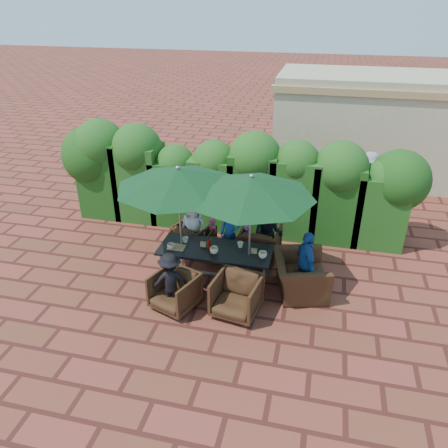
% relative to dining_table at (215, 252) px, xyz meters
% --- Properties ---
extents(ground, '(80.00, 80.00, 0.00)m').
position_rel_dining_table_xyz_m(ground, '(-0.14, 0.11, -0.67)').
color(ground, maroon).
rests_on(ground, ground).
extents(dining_table, '(2.30, 0.90, 0.75)m').
position_rel_dining_table_xyz_m(dining_table, '(0.00, 0.00, 0.00)').
color(dining_table, black).
rests_on(dining_table, ground).
extents(umbrella_left, '(2.46, 2.46, 2.46)m').
position_rel_dining_table_xyz_m(umbrella_left, '(-0.73, 0.03, 1.54)').
color(umbrella_left, gray).
rests_on(umbrella_left, ground).
extents(umbrella_right, '(2.43, 2.43, 2.46)m').
position_rel_dining_table_xyz_m(umbrella_right, '(0.71, -0.06, 1.54)').
color(umbrella_right, gray).
rests_on(umbrella_right, ground).
extents(chair_far_left, '(0.94, 0.91, 0.75)m').
position_rel_dining_table_xyz_m(chair_far_left, '(-0.81, 1.03, -0.30)').
color(chair_far_left, black).
rests_on(chair_far_left, ground).
extents(chair_far_mid, '(0.73, 0.70, 0.69)m').
position_rel_dining_table_xyz_m(chair_far_mid, '(-0.02, 0.90, -0.33)').
color(chair_far_mid, black).
rests_on(chair_far_mid, ground).
extents(chair_far_right, '(0.89, 0.85, 0.85)m').
position_rel_dining_table_xyz_m(chair_far_right, '(0.77, 1.06, -0.25)').
color(chair_far_right, black).
rests_on(chair_far_right, ground).
extents(chair_near_left, '(0.98, 0.95, 0.80)m').
position_rel_dining_table_xyz_m(chair_near_left, '(-0.53, -1.05, -0.28)').
color(chair_near_left, black).
rests_on(chair_near_left, ground).
extents(chair_near_right, '(0.94, 0.90, 0.85)m').
position_rel_dining_table_xyz_m(chair_near_right, '(0.65, -0.96, -0.25)').
color(chair_near_right, black).
rests_on(chair_near_right, ground).
extents(chair_end_right, '(1.02, 1.32, 1.02)m').
position_rel_dining_table_xyz_m(chair_end_right, '(1.74, 0.00, -0.16)').
color(chair_end_right, black).
rests_on(chair_end_right, ground).
extents(adult_far_left, '(0.67, 0.44, 1.28)m').
position_rel_dining_table_xyz_m(adult_far_left, '(-0.76, 0.98, -0.04)').
color(adult_far_left, silver).
rests_on(adult_far_left, ground).
extents(adult_far_mid, '(0.48, 0.41, 1.22)m').
position_rel_dining_table_xyz_m(adult_far_mid, '(0.10, 0.93, -0.06)').
color(adult_far_mid, '#1B4993').
rests_on(adult_far_mid, ground).
extents(adult_far_right, '(0.69, 0.45, 1.38)m').
position_rel_dining_table_xyz_m(adult_far_right, '(0.94, 0.96, 0.01)').
color(adult_far_right, black).
rests_on(adult_far_right, ground).
extents(adult_near_left, '(0.82, 0.58, 1.16)m').
position_rel_dining_table_xyz_m(adult_near_left, '(-0.60, -1.05, -0.09)').
color(adult_near_left, black).
rests_on(adult_near_left, ground).
extents(adult_end_right, '(0.68, 0.87, 1.33)m').
position_rel_dining_table_xyz_m(adult_end_right, '(1.83, 0.03, -0.01)').
color(adult_end_right, '#1B4993').
rests_on(adult_end_right, ground).
extents(child_left, '(0.38, 0.35, 0.84)m').
position_rel_dining_table_xyz_m(child_left, '(-0.36, 1.09, -0.25)').
color(child_left, '#C3456D').
rests_on(child_left, ground).
extents(child_right, '(0.35, 0.31, 0.83)m').
position_rel_dining_table_xyz_m(child_right, '(0.47, 0.98, -0.26)').
color(child_right, '#8C4595').
rests_on(child_right, ground).
extents(pedestrian_a, '(1.50, 0.67, 1.55)m').
position_rel_dining_table_xyz_m(pedestrian_a, '(1.18, 4.31, 0.10)').
color(pedestrian_a, green).
rests_on(pedestrian_a, ground).
extents(pedestrian_b, '(0.90, 0.76, 1.61)m').
position_rel_dining_table_xyz_m(pedestrian_b, '(2.28, 4.63, 0.13)').
color(pedestrian_b, '#C3456D').
rests_on(pedestrian_b, ground).
extents(pedestrian_c, '(1.11, 0.72, 1.60)m').
position_rel_dining_table_xyz_m(pedestrian_c, '(3.20, 4.42, 0.13)').
color(pedestrian_c, gray).
rests_on(pedestrian_c, ground).
extents(cup_a, '(0.14, 0.14, 0.11)m').
position_rel_dining_table_xyz_m(cup_a, '(-0.88, -0.19, 0.13)').
color(cup_a, beige).
rests_on(cup_a, dining_table).
extents(cup_b, '(0.13, 0.13, 0.12)m').
position_rel_dining_table_xyz_m(cup_b, '(-0.67, 0.11, 0.14)').
color(cup_b, beige).
rests_on(cup_b, dining_table).
extents(cup_c, '(0.18, 0.18, 0.14)m').
position_rel_dining_table_xyz_m(cup_c, '(0.02, -0.17, 0.14)').
color(cup_c, beige).
rests_on(cup_c, dining_table).
extents(cup_d, '(0.12, 0.12, 0.12)m').
position_rel_dining_table_xyz_m(cup_d, '(0.48, 0.18, 0.13)').
color(cup_d, beige).
rests_on(cup_d, dining_table).
extents(cup_e, '(0.17, 0.17, 0.13)m').
position_rel_dining_table_xyz_m(cup_e, '(0.99, -0.11, 0.14)').
color(cup_e, beige).
rests_on(cup_e, dining_table).
extents(ketchup_bottle, '(0.04, 0.04, 0.17)m').
position_rel_dining_table_xyz_m(ketchup_bottle, '(-0.14, 0.01, 0.16)').
color(ketchup_bottle, '#B20C0A').
rests_on(ketchup_bottle, dining_table).
extents(sauce_bottle, '(0.04, 0.04, 0.17)m').
position_rel_dining_table_xyz_m(sauce_bottle, '(-0.12, 0.07, 0.16)').
color(sauce_bottle, '#4C230C').
rests_on(sauce_bottle, dining_table).
extents(serving_tray, '(0.35, 0.25, 0.02)m').
position_rel_dining_table_xyz_m(serving_tray, '(-0.78, -0.13, 0.08)').
color(serving_tray, '#A78251').
rests_on(serving_tray, dining_table).
extents(number_block_left, '(0.12, 0.06, 0.10)m').
position_rel_dining_table_xyz_m(number_block_left, '(-0.26, 0.04, 0.13)').
color(number_block_left, tan).
rests_on(number_block_left, dining_table).
extents(number_block_right, '(0.12, 0.06, 0.10)m').
position_rel_dining_table_xyz_m(number_block_right, '(0.79, 0.02, 0.13)').
color(number_block_right, tan).
rests_on(number_block_right, dining_table).
extents(hedge_wall, '(9.10, 1.60, 2.59)m').
position_rel_dining_table_xyz_m(hedge_wall, '(-0.41, 2.43, 0.70)').
color(hedge_wall, '#143B10').
rests_on(hedge_wall, ground).
extents(building, '(6.20, 3.08, 3.20)m').
position_rel_dining_table_xyz_m(building, '(3.36, 7.10, 0.93)').
color(building, '#BDB28C').
rests_on(building, ground).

